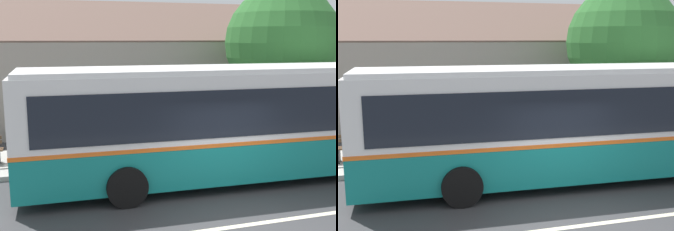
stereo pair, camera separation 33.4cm
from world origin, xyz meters
The scene contains 6 objects.
ground_plane centered at (0.00, 0.00, 0.00)m, with size 300.00×300.00×0.00m, color #38383A.
sidewalk_far centered at (0.00, 6.00, 0.07)m, with size 60.00×3.00×0.15m, color #ADAAA3.
lane_divider_stripe centered at (0.00, 0.00, 0.00)m, with size 60.00×0.16×0.01m, color beige.
community_building centered at (-1.05, 13.46, 2.04)m, with size 20.94×8.22×6.80m.
transit_bus centered at (0.85, 2.90, 1.73)m, with size 11.80×3.00×3.22m.
street_tree_primary centered at (4.77, 6.84, 3.81)m, with size 4.37×4.37×6.00m.
Camera 1 is at (-4.24, -7.65, 3.98)m, focal length 45.00 mm.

